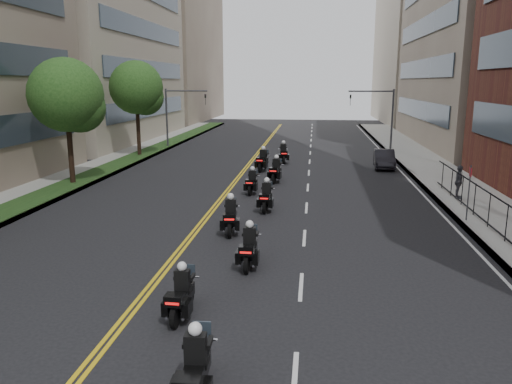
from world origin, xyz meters
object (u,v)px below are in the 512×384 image
at_px(motorcycle_3, 249,249).
at_px(pedestrian_c, 459,182).
at_px(motorcycle_1, 195,372).
at_px(motorcycle_7, 276,171).
at_px(motorcycle_9, 283,154).
at_px(motorcycle_5, 266,198).
at_px(motorcycle_2, 182,296).
at_px(motorcycle_4, 231,218).
at_px(motorcycle_6, 252,183).
at_px(motorcycle_8, 263,161).
at_px(parked_sedan, 384,159).

height_order(motorcycle_3, pedestrian_c, pedestrian_c).
bearing_deg(motorcycle_1, motorcycle_3, 86.66).
bearing_deg(motorcycle_1, motorcycle_7, 87.74).
bearing_deg(motorcycle_9, motorcycle_5, -96.22).
bearing_deg(motorcycle_2, motorcycle_4, 90.71).
xyz_separation_m(motorcycle_6, pedestrian_c, (11.15, -0.60, 0.43)).
relative_size(motorcycle_5, motorcycle_8, 0.93).
distance_m(motorcycle_1, pedestrian_c, 20.91).
distance_m(motorcycle_5, motorcycle_9, 14.90).
bearing_deg(motorcycle_4, motorcycle_1, -90.14).
height_order(motorcycle_7, motorcycle_8, motorcycle_8).
xyz_separation_m(motorcycle_5, motorcycle_7, (-0.08, 7.25, 0.04)).
bearing_deg(motorcycle_4, motorcycle_5, 67.64).
distance_m(motorcycle_5, motorcycle_7, 7.26).
height_order(motorcycle_4, motorcycle_8, motorcycle_8).
bearing_deg(motorcycle_5, motorcycle_7, 92.53).
distance_m(motorcycle_3, motorcycle_5, 7.67).
xyz_separation_m(motorcycle_2, pedestrian_c, (11.16, 14.82, 0.44)).
bearing_deg(motorcycle_4, motorcycle_2, -96.45).
distance_m(motorcycle_6, parked_sedan, 13.00).
distance_m(motorcycle_6, motorcycle_8, 7.45).
distance_m(motorcycle_5, parked_sedan, 15.41).
bearing_deg(motorcycle_6, motorcycle_2, -86.41).
bearing_deg(motorcycle_4, parked_sedan, 57.61).
distance_m(motorcycle_7, motorcycle_9, 7.64).
distance_m(motorcycle_4, motorcycle_5, 4.06).
bearing_deg(parked_sedan, motorcycle_7, -136.86).
bearing_deg(pedestrian_c, motorcycle_9, 53.60).
bearing_deg(motorcycle_6, motorcycle_5, -69.01).
bearing_deg(parked_sedan, motorcycle_1, -100.90).
relative_size(motorcycle_4, motorcycle_8, 0.96).
distance_m(motorcycle_1, motorcycle_3, 7.54).
height_order(motorcycle_4, parked_sedan, motorcycle_4).
bearing_deg(motorcycle_6, motorcycle_8, 94.79).
relative_size(motorcycle_1, motorcycle_9, 0.94).
bearing_deg(motorcycle_3, pedestrian_c, 47.95).
bearing_deg(motorcycle_6, motorcycle_3, -79.80).
distance_m(motorcycle_1, motorcycle_2, 3.78).
bearing_deg(motorcycle_5, motorcycle_2, -93.96).
relative_size(motorcycle_1, motorcycle_7, 0.95).
height_order(motorcycle_2, parked_sedan, motorcycle_2).
distance_m(parked_sedan, pedestrian_c, 10.61).
bearing_deg(motorcycle_7, motorcycle_8, 114.52).
height_order(motorcycle_2, motorcycle_9, motorcycle_9).
height_order(motorcycle_1, motorcycle_4, motorcycle_4).
height_order(motorcycle_5, pedestrian_c, pedestrian_c).
distance_m(motorcycle_2, motorcycle_7, 18.93).
relative_size(motorcycle_3, motorcycle_7, 0.93).
bearing_deg(motorcycle_7, motorcycle_6, -100.44).
height_order(motorcycle_3, motorcycle_9, motorcycle_9).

